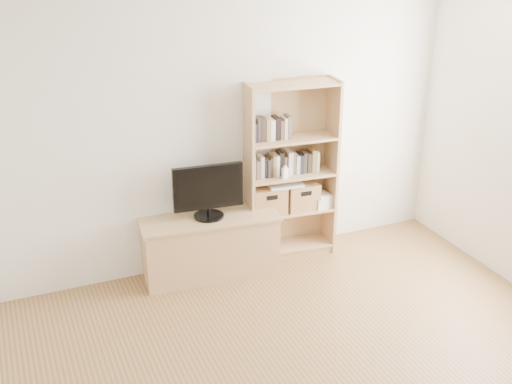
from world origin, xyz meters
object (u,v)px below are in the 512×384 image
television (208,191)px  basket_right (301,195)px  bookshelf (291,172)px  laptop (285,184)px  baby_monitor (285,173)px  tv_stand (210,246)px  basket_left (268,199)px

television → basket_right: television is taller
basket_right → bookshelf: bearing=175.2°
bookshelf → laptop: size_ratio=5.27×
baby_monitor → laptop: size_ratio=0.31×
tv_stand → baby_monitor: (0.77, -0.01, 0.64)m
television → laptop: television is taller
baby_monitor → basket_right: (0.21, 0.08, -0.30)m
baby_monitor → bookshelf: bearing=29.9°
television → laptop: (0.81, 0.06, -0.08)m
bookshelf → laptop: (-0.07, -0.01, -0.11)m
tv_stand → basket_left: bearing=13.6°
basket_left → basket_right: (0.35, -0.03, -0.00)m
tv_stand → baby_monitor: baby_monitor is taller
bookshelf → basket_left: (-0.24, 0.01, -0.26)m
basket_left → laptop: size_ratio=0.97×
bookshelf → basket_left: bookshelf is taller
baby_monitor → laptop: 0.17m
television → basket_left: television is taller
bookshelf → laptop: bearing=-164.9°
tv_stand → bookshelf: bearing=10.5°
tv_stand → laptop: bearing=10.0°
baby_monitor → laptop: baby_monitor is taller
tv_stand → laptop: laptop is taller
laptop → bookshelf: bearing=18.8°
bookshelf → basket_left: size_ratio=5.43×
tv_stand → basket_right: 1.04m
basket_left → basket_right: basket_left is taller
tv_stand → television: 0.57m
television → basket_right: bearing=9.0°
baby_monitor → basket_right: bearing=9.2°
baby_monitor → television: bearing=168.3°
television → basket_left: size_ratio=1.99×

